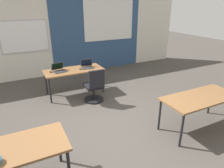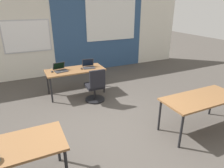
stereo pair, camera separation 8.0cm
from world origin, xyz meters
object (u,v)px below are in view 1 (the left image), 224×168
at_px(desk_far_center, 74,72).
at_px(chair_far_right, 95,88).
at_px(laptop_far_left, 59,70).
at_px(desk_near_right, 200,99).
at_px(desk_near_left, 3,155).
at_px(laptop_far_right, 87,66).
at_px(mouse_far_right, 80,69).
at_px(mouse_far_left, 51,72).

relative_size(desk_far_center, chair_far_right, 1.74).
bearing_deg(laptop_far_left, desk_far_center, -14.30).
bearing_deg(chair_far_right, desk_near_right, 125.87).
height_order(desk_near_left, laptop_far_right, laptop_far_right).
distance_m(laptop_far_right, mouse_far_right, 0.24).
distance_m(laptop_far_left, mouse_far_left, 0.23).
bearing_deg(desk_near_left, chair_far_right, 45.17).
height_order(desk_near_left, desk_near_right, same).
xyz_separation_m(desk_near_left, desk_near_right, (3.50, 0.00, 0.00)).
relative_size(laptop_far_left, mouse_far_left, 3.37).
bearing_deg(mouse_far_left, desk_far_center, -3.36).
xyz_separation_m(laptop_far_left, mouse_far_left, (-0.23, -0.00, -0.03)).
distance_m(laptop_far_right, chair_far_right, 0.84).
distance_m(mouse_far_left, mouse_far_right, 0.80).
height_order(mouse_far_right, chair_far_right, chair_far_right).
bearing_deg(chair_far_right, desk_near_left, 46.39).
height_order(desk_near_left, laptop_far_left, laptop_far_left).
height_order(laptop_far_right, mouse_far_right, laptop_far_right).
bearing_deg(laptop_far_right, mouse_far_left, -173.33).
relative_size(desk_near_left, desk_near_right, 1.00).
height_order(laptop_far_left, mouse_far_right, laptop_far_left).
xyz_separation_m(desk_near_left, chair_far_right, (2.06, 2.08, -0.28)).
height_order(mouse_far_left, laptop_far_right, laptop_far_right).
distance_m(desk_near_left, desk_far_center, 3.30).
bearing_deg(laptop_far_right, laptop_far_left, -173.77).
xyz_separation_m(desk_near_right, desk_far_center, (-1.75, 2.80, 0.00)).
bearing_deg(mouse_far_left, desk_near_right, -50.09).
height_order(desk_near_left, mouse_far_right, mouse_far_right).
height_order(desk_far_center, laptop_far_left, laptop_far_left).
height_order(desk_far_center, mouse_far_right, mouse_far_right).
relative_size(mouse_far_right, chair_far_right, 0.11).
bearing_deg(laptop_far_left, laptop_far_right, -10.81).
relative_size(desk_near_left, mouse_far_left, 14.38).
xyz_separation_m(desk_near_left, laptop_far_right, (2.15, 2.81, 0.11)).
xyz_separation_m(laptop_far_left, mouse_far_right, (0.57, -0.09, -0.03)).
xyz_separation_m(desk_far_center, laptop_far_right, (0.40, 0.01, 0.11)).
relative_size(mouse_far_left, laptop_far_right, 0.30).
relative_size(laptop_far_left, laptop_far_right, 1.03).
height_order(laptop_far_left, mouse_far_left, laptop_far_left).
height_order(desk_near_right, laptop_far_left, laptop_far_left).
bearing_deg(chair_far_right, laptop_far_left, -45.78).
bearing_deg(desk_near_right, desk_far_center, 122.01).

